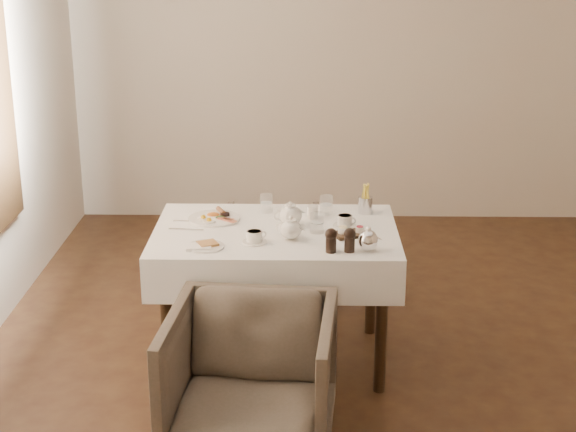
# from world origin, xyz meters

# --- Properties ---
(table) EXTENTS (1.28, 0.88, 0.75)m
(table) POSITION_xyz_m (-0.59, 0.00, 0.64)
(table) COLOR black
(table) RESTS_ON ground
(armchair_near) EXTENTS (0.79, 0.81, 0.68)m
(armchair_near) POSITION_xyz_m (-0.68, -0.87, 0.34)
(armchair_near) COLOR #494136
(armchair_near) RESTS_ON ground
(armchair_far) EXTENTS (0.61, 0.62, 0.56)m
(armchair_far) POSITION_xyz_m (-0.65, 0.88, 0.28)
(armchair_far) COLOR #494136
(armchair_far) RESTS_ON ground
(breakfast_plate) EXTENTS (0.28, 0.28, 0.04)m
(breakfast_plate) POSITION_xyz_m (-0.93, 0.17, 0.76)
(breakfast_plate) COLOR white
(breakfast_plate) RESTS_ON table
(side_plate) EXTENTS (0.19, 0.19, 0.02)m
(side_plate) POSITION_xyz_m (-0.94, -0.27, 0.76)
(side_plate) COLOR white
(side_plate) RESTS_ON table
(teapot_centre) EXTENTS (0.20, 0.17, 0.14)m
(teapot_centre) POSITION_xyz_m (-0.52, 0.07, 0.82)
(teapot_centre) COLOR white
(teapot_centre) RESTS_ON table
(teapot_front) EXTENTS (0.19, 0.17, 0.12)m
(teapot_front) POSITION_xyz_m (-0.51, -0.14, 0.82)
(teapot_front) COLOR white
(teapot_front) RESTS_ON table
(creamer) EXTENTS (0.08, 0.08, 0.07)m
(creamer) POSITION_xyz_m (-0.40, 0.20, 0.79)
(creamer) COLOR white
(creamer) RESTS_ON table
(teacup_near) EXTENTS (0.12, 0.12, 0.06)m
(teacup_near) POSITION_xyz_m (-0.69, -0.19, 0.78)
(teacup_near) COLOR white
(teacup_near) RESTS_ON table
(teacup_far) EXTENTS (0.12, 0.12, 0.06)m
(teacup_far) POSITION_xyz_m (-0.23, 0.07, 0.78)
(teacup_far) COLOR white
(teacup_far) RESTS_ON table
(glass_left) EXTENTS (0.09, 0.09, 0.10)m
(glass_left) POSITION_xyz_m (-0.65, 0.30, 0.81)
(glass_left) COLOR silver
(glass_left) RESTS_ON table
(glass_mid) EXTENTS (0.08, 0.08, 0.10)m
(glass_mid) POSITION_xyz_m (-0.38, -0.03, 0.81)
(glass_mid) COLOR silver
(glass_mid) RESTS_ON table
(glass_right) EXTENTS (0.08, 0.08, 0.10)m
(glass_right) POSITION_xyz_m (-0.32, 0.28, 0.81)
(glass_right) COLOR silver
(glass_right) RESTS_ON table
(condiment_board) EXTENTS (0.20, 0.17, 0.04)m
(condiment_board) POSITION_xyz_m (-0.21, -0.08, 0.77)
(condiment_board) COLOR black
(condiment_board) RESTS_ON table
(pepper_mill_left) EXTENTS (0.07, 0.07, 0.12)m
(pepper_mill_left) POSITION_xyz_m (-0.31, -0.32, 0.82)
(pepper_mill_left) COLOR black
(pepper_mill_left) RESTS_ON table
(pepper_mill_right) EXTENTS (0.08, 0.08, 0.12)m
(pepper_mill_right) POSITION_xyz_m (-0.22, -0.31, 0.82)
(pepper_mill_right) COLOR black
(pepper_mill_right) RESTS_ON table
(silver_pot) EXTENTS (0.12, 0.10, 0.13)m
(silver_pot) POSITION_xyz_m (-0.13, -0.30, 0.82)
(silver_pot) COLOR white
(silver_pot) RESTS_ON table
(fries_cup) EXTENTS (0.08, 0.08, 0.17)m
(fries_cup) POSITION_xyz_m (-0.11, 0.29, 0.83)
(fries_cup) COLOR silver
(fries_cup) RESTS_ON table
(cutlery_fork) EXTENTS (0.19, 0.03, 0.00)m
(cutlery_fork) POSITION_xyz_m (-1.06, 0.13, 0.76)
(cutlery_fork) COLOR silver
(cutlery_fork) RESTS_ON table
(cutlery_knife) EXTENTS (0.19, 0.03, 0.00)m
(cutlery_knife) POSITION_xyz_m (-1.06, -0.01, 0.76)
(cutlery_knife) COLOR silver
(cutlery_knife) RESTS_ON table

